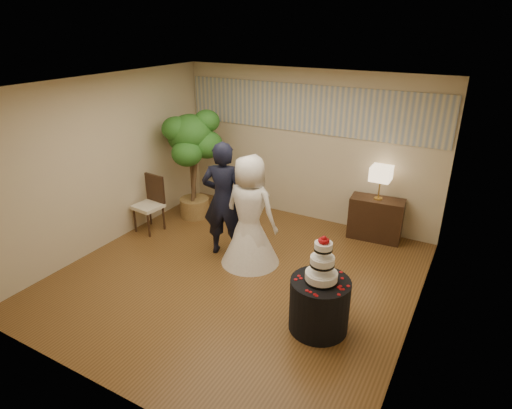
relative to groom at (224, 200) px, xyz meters
The scene contains 15 objects.
floor 1.22m from the groom, 43.62° to the right, with size 5.00×5.00×0.00m, color brown.
ceiling 2.01m from the groom, 43.62° to the right, with size 5.00×5.00×0.00m, color white.
wall_back 2.10m from the groom, 74.17° to the left, with size 5.00×0.06×2.80m, color beige.
wall_front 3.12m from the groom, 79.57° to the right, with size 5.00×0.06×2.80m, color beige.
wall_left 2.06m from the groom, 164.68° to the right, with size 0.06×5.00×2.80m, color beige.
wall_right 3.14m from the groom, ahead, with size 0.06×5.00×2.80m, color beige.
mural_border 2.33m from the groom, 74.01° to the left, with size 4.90×0.02×0.85m, color #A9AB9F.
groom is the anchor object (origin of this frame).
bride 0.52m from the groom, ahead, with size 0.93×0.93×1.76m, color white.
cake_table 2.38m from the groom, 26.89° to the right, with size 0.73×0.73×0.69m, color black.
wedding_cake 2.30m from the groom, 26.89° to the right, with size 0.40×0.40×0.61m, color white, non-canonical shape.
console 2.71m from the groom, 40.05° to the left, with size 0.90×0.40×0.75m, color black.
table_lamp 2.65m from the groom, 40.05° to the left, with size 0.33×0.33×0.58m, color #D2B58A, non-canonical shape.
ficus_tree 1.60m from the groom, 144.80° to the left, with size 1.01×1.01×2.11m, color #265E1D, non-canonical shape.
side_chair 1.69m from the groom, behind, with size 0.47×0.49×1.02m, color black, non-canonical shape.
Camera 1 is at (2.92, -4.66, 3.56)m, focal length 30.00 mm.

